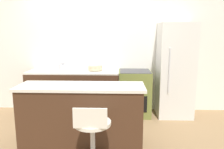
# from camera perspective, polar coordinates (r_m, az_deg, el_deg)

# --- Properties ---
(ground_plane) EXTENTS (14.00, 14.00, 0.00)m
(ground_plane) POSITION_cam_1_polar(r_m,az_deg,el_deg) (4.34, -6.94, -11.57)
(ground_plane) COLOR #8E704C
(wall_back) EXTENTS (8.00, 0.06, 2.60)m
(wall_back) POSITION_cam_1_polar(r_m,az_deg,el_deg) (4.69, -6.03, 6.48)
(wall_back) COLOR white
(wall_back) RESTS_ON ground_plane
(back_counter) EXTENTS (1.81, 0.61, 0.91)m
(back_counter) POSITION_cam_1_polar(r_m,az_deg,el_deg) (4.55, -9.83, -4.63)
(back_counter) COLOR #422819
(back_counter) RESTS_ON ground_plane
(kitchen_island) EXTENTS (1.83, 0.58, 0.90)m
(kitchen_island) POSITION_cam_1_polar(r_m,az_deg,el_deg) (3.31, -7.90, -10.33)
(kitchen_island) COLOR #422819
(kitchen_island) RESTS_ON ground_plane
(oven_range) EXTENTS (0.63, 0.62, 0.91)m
(oven_range) POSITION_cam_1_polar(r_m,az_deg,el_deg) (4.46, 5.90, -4.80)
(oven_range) COLOR olive
(oven_range) RESTS_ON ground_plane
(refrigerator) EXTENTS (0.67, 0.64, 1.84)m
(refrigerator) POSITION_cam_1_polar(r_m,az_deg,el_deg) (4.48, 16.11, 1.04)
(refrigerator) COLOR silver
(refrigerator) RESTS_ON ground_plane
(stool_chair) EXTENTS (0.45, 0.45, 0.82)m
(stool_chair) POSITION_cam_1_polar(r_m,az_deg,el_deg) (2.75, -5.15, -15.64)
(stool_chair) COLOR #B7B7BC
(stool_chair) RESTS_ON ground_plane
(kettle) EXTENTS (0.18, 0.18, 0.20)m
(kettle) POSITION_cam_1_polar(r_m,az_deg,el_deg) (4.53, -12.82, 2.09)
(kettle) COLOR silver
(kettle) RESTS_ON back_counter
(mixing_bowl) EXTENTS (0.28, 0.28, 0.10)m
(mixing_bowl) POSITION_cam_1_polar(r_m,az_deg,el_deg) (4.41, -4.42, 1.75)
(mixing_bowl) COLOR #C1B28E
(mixing_bowl) RESTS_ON back_counter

